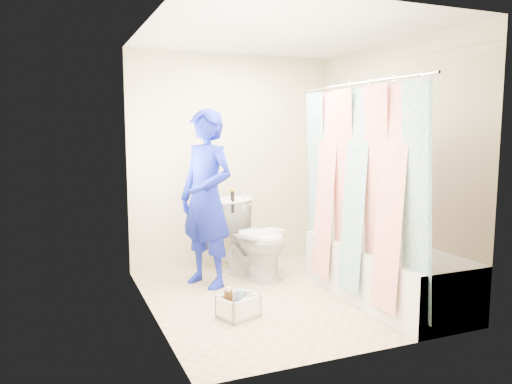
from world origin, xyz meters
name	(u,v)px	position (x,y,z in m)	size (l,w,h in m)	color
floor	(281,297)	(0.00, 0.00, 0.00)	(2.60, 2.60, 0.00)	tan
ceiling	(283,33)	(0.00, 0.00, 2.40)	(2.40, 2.60, 0.02)	silver
wall_back	(233,161)	(0.00, 1.30, 1.20)	(2.40, 0.02, 2.40)	#C1B894
wall_front	(365,184)	(0.00, -1.30, 1.20)	(2.40, 0.02, 2.40)	#C1B894
wall_left	(149,174)	(-1.20, 0.00, 1.20)	(0.02, 2.60, 2.40)	#C1B894
wall_right	(390,166)	(1.20, 0.00, 1.20)	(0.02, 2.60, 2.40)	#C1B894
bathtub	(385,271)	(0.85, -0.43, 0.27)	(0.70, 1.75, 0.50)	silver
curtain_rod	(359,83)	(0.52, -0.43, 1.95)	(0.02, 0.02, 1.90)	silver
shower_curtain	(356,192)	(0.52, -0.43, 1.02)	(0.06, 1.75, 1.80)	white
toilet	(253,238)	(0.00, 0.72, 0.41)	(0.46, 0.81, 0.82)	silver
tank_lid	(262,233)	(0.06, 0.59, 0.48)	(0.51, 0.22, 0.04)	white
tank_internals	(235,199)	(-0.13, 0.90, 0.81)	(0.19, 0.11, 0.27)	black
plumber	(206,198)	(-0.54, 0.61, 0.88)	(0.64, 0.42, 1.76)	#0E3595
cleaning_caddy	(239,307)	(-0.54, -0.33, 0.09)	(0.37, 0.33, 0.23)	silver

